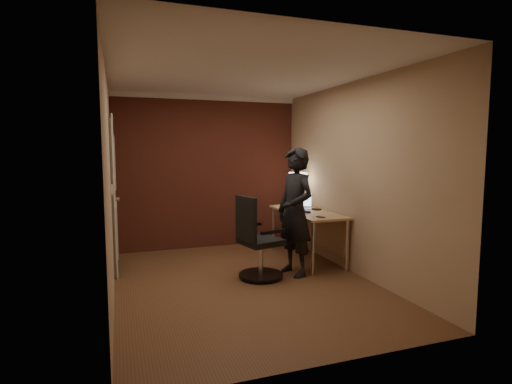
{
  "coord_description": "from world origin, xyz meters",
  "views": [
    {
      "loc": [
        -1.42,
        -4.53,
        1.62
      ],
      "look_at": [
        0.35,
        0.55,
        1.05
      ],
      "focal_mm": 28.0,
      "sensor_mm": 36.0,
      "label": 1
    }
  ],
  "objects_px": {
    "laptop": "(301,204)",
    "wallet": "(317,209)",
    "office_chair": "(257,243)",
    "desk": "(311,219)",
    "mouse": "(308,212)",
    "phone": "(321,217)",
    "person": "(295,212)",
    "desk_lamp": "(298,180)"
  },
  "relations": [
    {
      "from": "laptop",
      "to": "wallet",
      "type": "distance_m",
      "value": 0.29
    },
    {
      "from": "laptop",
      "to": "office_chair",
      "type": "xyz_separation_m",
      "value": [
        -1.02,
        -0.87,
        -0.34
      ]
    },
    {
      "from": "laptop",
      "to": "wallet",
      "type": "bearing_deg",
      "value": -60.88
    },
    {
      "from": "desk",
      "to": "mouse",
      "type": "distance_m",
      "value": 0.25
    },
    {
      "from": "desk",
      "to": "phone",
      "type": "height_order",
      "value": "phone"
    },
    {
      "from": "desk",
      "to": "office_chair",
      "type": "height_order",
      "value": "office_chair"
    },
    {
      "from": "mouse",
      "to": "phone",
      "type": "relative_size",
      "value": 0.87
    },
    {
      "from": "office_chair",
      "to": "person",
      "type": "distance_m",
      "value": 0.65
    },
    {
      "from": "desk_lamp",
      "to": "phone",
      "type": "relative_size",
      "value": 4.65
    },
    {
      "from": "desk_lamp",
      "to": "laptop",
      "type": "xyz_separation_m",
      "value": [
        -0.05,
        -0.22,
        -0.35
      ]
    },
    {
      "from": "phone",
      "to": "wallet",
      "type": "distance_m",
      "value": 0.64
    },
    {
      "from": "desk_lamp",
      "to": "mouse",
      "type": "height_order",
      "value": "desk_lamp"
    },
    {
      "from": "desk_lamp",
      "to": "desk",
      "type": "bearing_deg",
      "value": -91.76
    },
    {
      "from": "laptop",
      "to": "wallet",
      "type": "relative_size",
      "value": 3.8
    },
    {
      "from": "mouse",
      "to": "wallet",
      "type": "xyz_separation_m",
      "value": [
        0.24,
        0.19,
        -0.01
      ]
    },
    {
      "from": "desk_lamp",
      "to": "wallet",
      "type": "bearing_deg",
      "value": -79.26
    },
    {
      "from": "mouse",
      "to": "desk_lamp",
      "type": "bearing_deg",
      "value": 83.54
    },
    {
      "from": "mouse",
      "to": "office_chair",
      "type": "bearing_deg",
      "value": -148.07
    },
    {
      "from": "mouse",
      "to": "person",
      "type": "bearing_deg",
      "value": -126.02
    },
    {
      "from": "desk",
      "to": "phone",
      "type": "xyz_separation_m",
      "value": [
        -0.14,
        -0.56,
        0.13
      ]
    },
    {
      "from": "laptop",
      "to": "phone",
      "type": "xyz_separation_m",
      "value": [
        -0.11,
        -0.84,
        -0.06
      ]
    },
    {
      "from": "laptop",
      "to": "office_chair",
      "type": "bearing_deg",
      "value": -139.57
    },
    {
      "from": "phone",
      "to": "person",
      "type": "distance_m",
      "value": 0.39
    },
    {
      "from": "phone",
      "to": "wallet",
      "type": "height_order",
      "value": "wallet"
    },
    {
      "from": "laptop",
      "to": "wallet",
      "type": "xyz_separation_m",
      "value": [
        0.14,
        -0.25,
        -0.05
      ]
    },
    {
      "from": "desk_lamp",
      "to": "office_chair",
      "type": "distance_m",
      "value": 1.68
    },
    {
      "from": "desk_lamp",
      "to": "office_chair",
      "type": "xyz_separation_m",
      "value": [
        -1.07,
        -1.09,
        -0.69
      ]
    },
    {
      "from": "desk",
      "to": "phone",
      "type": "bearing_deg",
      "value": -104.53
    },
    {
      "from": "office_chair",
      "to": "person",
      "type": "relative_size",
      "value": 0.63
    },
    {
      "from": "phone",
      "to": "person",
      "type": "bearing_deg",
      "value": 160.55
    },
    {
      "from": "desk_lamp",
      "to": "laptop",
      "type": "height_order",
      "value": "desk_lamp"
    },
    {
      "from": "wallet",
      "to": "person",
      "type": "height_order",
      "value": "person"
    },
    {
      "from": "laptop",
      "to": "person",
      "type": "height_order",
      "value": "person"
    },
    {
      "from": "phone",
      "to": "office_chair",
      "type": "height_order",
      "value": "office_chair"
    },
    {
      "from": "laptop",
      "to": "mouse",
      "type": "xyz_separation_m",
      "value": [
        -0.1,
        -0.44,
        -0.05
      ]
    },
    {
      "from": "desk",
      "to": "person",
      "type": "xyz_separation_m",
      "value": [
        -0.52,
        -0.57,
        0.22
      ]
    },
    {
      "from": "desk",
      "to": "desk_lamp",
      "type": "xyz_separation_m",
      "value": [
        0.02,
        0.5,
        0.55
      ]
    },
    {
      "from": "person",
      "to": "phone",
      "type": "bearing_deg",
      "value": 77.83
    },
    {
      "from": "mouse",
      "to": "person",
      "type": "distance_m",
      "value": 0.57
    },
    {
      "from": "desk",
      "to": "wallet",
      "type": "bearing_deg",
      "value": 18.07
    },
    {
      "from": "laptop",
      "to": "person",
      "type": "relative_size",
      "value": 0.25
    },
    {
      "from": "phone",
      "to": "wallet",
      "type": "xyz_separation_m",
      "value": [
        0.25,
        0.59,
        0.01
      ]
    }
  ]
}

